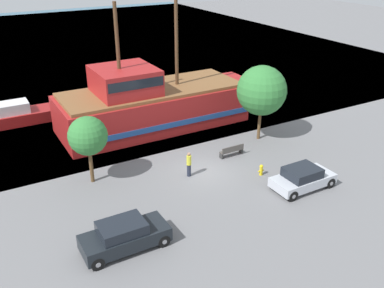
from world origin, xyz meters
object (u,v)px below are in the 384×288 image
bench_promenade_east (232,151)px  pedestrian_walking_near (189,164)px  fire_hydrant (261,169)px  pirate_ship (151,103)px  parked_car_curb_mid (124,236)px  moored_boat_dockside (16,115)px  parked_car_curb_front (303,178)px

bench_promenade_east → pedestrian_walking_near: bearing=-166.3°
pedestrian_walking_near → fire_hydrant: bearing=-28.1°
pirate_ship → parked_car_curb_mid: (-7.95, -14.01, -1.22)m
parked_car_curb_mid → moored_boat_dockside: bearing=95.4°
moored_boat_dockside → parked_car_curb_front: (13.80, -20.23, 0.01)m
pirate_ship → parked_car_curb_front: pirate_ship is taller
moored_boat_dockside → parked_car_curb_front: bearing=-55.7°
parked_car_curb_front → bench_promenade_east: 6.03m
parked_car_curb_mid → pedestrian_walking_near: pedestrian_walking_near is taller
fire_hydrant → pedestrian_walking_near: pedestrian_walking_near is taller
pedestrian_walking_near → pirate_ship: bearing=80.7°
moored_boat_dockside → parked_car_curb_mid: bearing=-84.6°
pirate_ship → pedestrian_walking_near: size_ratio=9.71×
parked_car_curb_front → pedestrian_walking_near: (-5.43, 4.88, 0.16)m
moored_boat_dockside → pedestrian_walking_near: 17.48m
pirate_ship → bench_promenade_east: bearing=-72.0°
pirate_ship → bench_promenade_east: 8.65m
parked_car_curb_mid → fire_hydrant: parked_car_curb_mid is taller
parked_car_curb_front → parked_car_curb_mid: (-11.88, -0.03, 0.06)m
parked_car_curb_front → fire_hydrant: bearing=114.5°
pirate_ship → pedestrian_walking_near: bearing=-99.3°
parked_car_curb_mid → pedestrian_walking_near: size_ratio=2.56×
parked_car_curb_mid → bench_promenade_east: bearing=29.2°
fire_hydrant → parked_car_curb_front: bearing=-65.5°
fire_hydrant → pirate_ship: bearing=103.6°
pirate_ship → pedestrian_walking_near: pirate_ship is taller
moored_boat_dockside → parked_car_curb_front: size_ratio=1.96×
fire_hydrant → pedestrian_walking_near: size_ratio=0.44×
bench_promenade_east → moored_boat_dockside: bearing=131.1°
pirate_ship → fire_hydrant: 11.80m
pirate_ship → moored_boat_dockside: pirate_ship is taller
pirate_ship → pedestrian_walking_near: 9.29m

